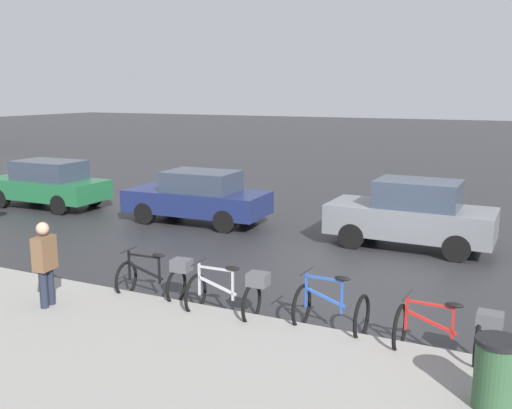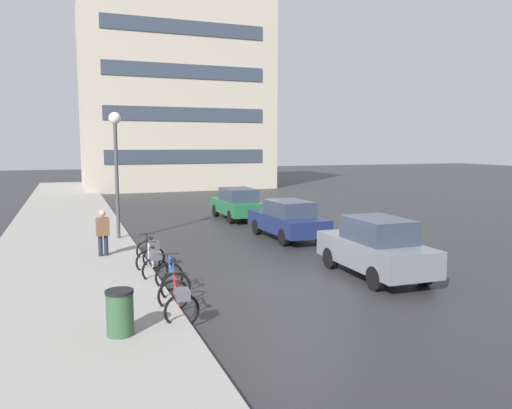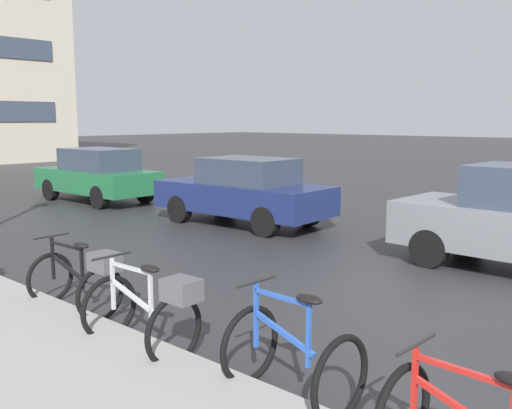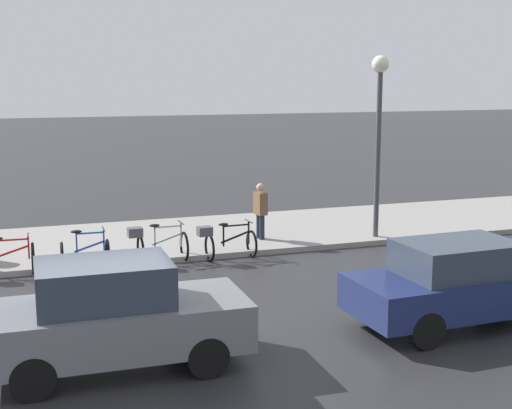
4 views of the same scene
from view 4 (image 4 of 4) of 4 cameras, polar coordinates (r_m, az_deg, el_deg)
name	(u,v)px [view 4 (image 4 of 4)]	position (r m, az deg, el deg)	size (l,w,h in m)	color
ground_plane	(106,320)	(13.60, -11.87, -9.03)	(140.00, 140.00, 0.00)	#28282B
sidewalk_kerb	(408,220)	(22.46, 12.05, -1.25)	(4.80, 60.00, 0.14)	gray
bicycle_nearest	(0,256)	(16.96, -19.79, -3.88)	(0.80, 1.45, 0.93)	black
bicycle_second	(85,255)	(16.83, -13.50, -3.92)	(0.79, 1.11, 1.00)	black
bicycle_third	(156,243)	(17.26, -7.97, -3.09)	(0.75, 1.41, 0.98)	black
bicycle_farthest	(224,241)	(17.44, -2.54, -2.92)	(0.74, 1.44, 0.94)	black
car_grey	(113,316)	(11.15, -11.35, -8.76)	(1.78, 4.04, 1.71)	slate
car_navy	(462,283)	(13.38, 16.18, -6.04)	(1.87, 4.28, 1.55)	navy
pedestrian	(260,210)	(19.01, 0.36, -0.44)	(0.43, 0.29, 1.65)	#1E2333
streetlamp	(379,110)	(19.28, 9.83, 7.43)	(0.46, 0.46, 4.99)	#424247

